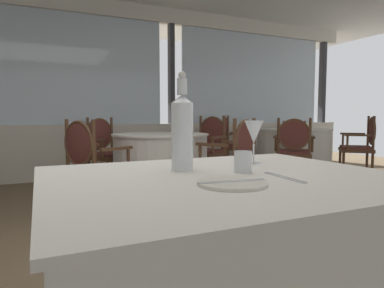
% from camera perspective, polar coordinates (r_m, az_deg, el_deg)
% --- Properties ---
extents(ground_plane, '(14.28, 14.28, 0.00)m').
position_cam_1_polar(ground_plane, '(2.15, -11.97, -22.29)').
color(ground_plane, '#756047').
extents(window_wall_far, '(10.98, 0.14, 2.80)m').
position_cam_1_polar(window_wall_far, '(5.58, -20.39, 5.80)').
color(window_wall_far, silver).
rests_on(window_wall_far, ground_plane).
extents(foreground_table, '(1.20, 0.98, 0.77)m').
position_cam_1_polar(foreground_table, '(1.30, 5.58, -22.17)').
color(foreground_table, silver).
rests_on(foreground_table, ground_plane).
extents(side_plate, '(0.21, 0.21, 0.01)m').
position_cam_1_polar(side_plate, '(1.01, 6.71, -6.53)').
color(side_plate, silver).
rests_on(side_plate, foreground_table).
extents(butter_knife, '(0.21, 0.04, 0.00)m').
position_cam_1_polar(butter_knife, '(1.01, 6.71, -6.24)').
color(butter_knife, silver).
rests_on(butter_knife, foreground_table).
extents(dinner_fork, '(0.03, 0.21, 0.00)m').
position_cam_1_polar(dinner_fork, '(1.16, 15.13, -5.39)').
color(dinner_fork, silver).
rests_on(dinner_fork, foreground_table).
extents(water_bottle, '(0.08, 0.08, 0.37)m').
position_cam_1_polar(water_bottle, '(1.26, -1.66, 2.29)').
color(water_bottle, white).
rests_on(water_bottle, foreground_table).
extents(wine_glass, '(0.08, 0.08, 0.18)m').
position_cam_1_polar(wine_glass, '(1.46, 10.31, 1.83)').
color(wine_glass, white).
rests_on(wine_glass, foreground_table).
extents(water_tumbler, '(0.06, 0.06, 0.08)m').
position_cam_1_polar(water_tumbler, '(1.24, 8.50, -2.96)').
color(water_tumbler, white).
rests_on(water_tumbler, foreground_table).
extents(background_table_1, '(1.14, 1.14, 0.77)m').
position_cam_1_polar(background_table_1, '(4.07, -5.25, -3.69)').
color(background_table_1, silver).
rests_on(background_table_1, ground_plane).
extents(dining_chair_1_0, '(0.63, 0.65, 0.95)m').
position_cam_1_polar(dining_chair_1_0, '(3.38, -16.61, -2.73)').
color(dining_chair_1_0, brown).
rests_on(dining_chair_1_0, ground_plane).
extents(dining_chair_1_1, '(0.65, 0.63, 0.95)m').
position_cam_1_polar(dining_chair_1_1, '(3.47, 7.07, -2.12)').
color(dining_chair_1_1, brown).
rests_on(dining_chair_1_1, ground_plane).
extents(dining_chair_1_2, '(0.63, 0.65, 0.98)m').
position_cam_1_polar(dining_chair_1_2, '(4.83, 2.64, -0.07)').
color(dining_chair_1_2, brown).
rests_on(dining_chair_1_2, ground_plane).
extents(dining_chair_1_3, '(0.65, 0.63, 0.96)m').
position_cam_1_polar(dining_chair_1_3, '(4.77, -14.25, -0.53)').
color(dining_chair_1_3, brown).
rests_on(dining_chair_1_3, ground_plane).
extents(background_table_2, '(1.19, 1.19, 0.77)m').
position_cam_1_polar(background_table_2, '(5.84, 16.63, -1.35)').
color(background_table_2, silver).
rests_on(background_table_2, ground_plane).
extents(dining_chair_2_0, '(0.66, 0.65, 0.89)m').
position_cam_1_polar(dining_chair_2_0, '(6.84, 16.67, 0.65)').
color(dining_chair_2_0, brown).
rests_on(dining_chair_2_0, ground_plane).
extents(dining_chair_2_1, '(0.65, 0.66, 0.99)m').
position_cam_1_polar(dining_chair_2_1, '(5.91, 6.67, 0.69)').
color(dining_chair_2_1, brown).
rests_on(dining_chair_2_1, ground_plane).
extents(dining_chair_2_2, '(0.66, 0.65, 0.95)m').
position_cam_1_polar(dining_chair_2_2, '(4.80, 16.65, -0.45)').
color(dining_chair_2_2, brown).
rests_on(dining_chair_2_2, ground_plane).
extents(dining_chair_2_3, '(0.65, 0.66, 0.98)m').
position_cam_1_polar(dining_chair_2_3, '(5.91, 26.63, 0.28)').
color(dining_chair_2_3, brown).
rests_on(dining_chair_2_3, ground_plane).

